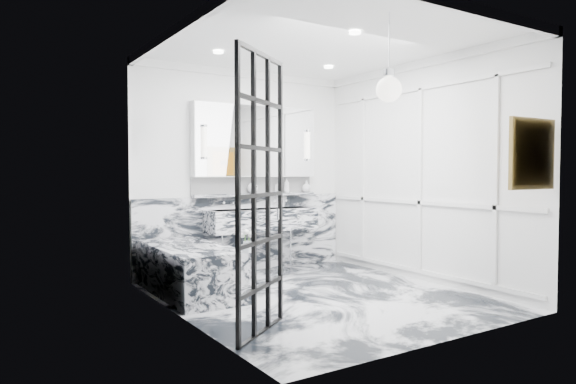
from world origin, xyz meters
TOP-DOWN VIEW (x-y plane):
  - floor at (0.00, 0.00)m, footprint 3.60×3.60m
  - ceiling at (0.00, 0.00)m, footprint 3.60×3.60m
  - wall_back at (0.00, 1.80)m, footprint 3.60×0.00m
  - wall_front at (0.00, -1.80)m, footprint 3.60×0.00m
  - wall_left at (-1.60, 0.00)m, footprint 0.00×3.60m
  - wall_right at (1.60, 0.00)m, footprint 0.00×3.60m
  - marble_clad_back at (0.00, 1.78)m, footprint 3.18×0.05m
  - marble_clad_left at (-1.59, 0.00)m, footprint 0.02×3.56m
  - panel_molding at (1.58, 0.00)m, footprint 0.03×3.40m
  - soap_bottle_a at (0.65, 1.71)m, footprint 0.08×0.08m
  - soap_bottle_b at (0.51, 1.71)m, footprint 0.10×0.10m
  - soap_bottle_c at (1.00, 1.71)m, footprint 0.16×0.16m
  - face_pot at (0.09, 1.71)m, footprint 0.15×0.15m
  - amber_bottle at (0.53, 1.71)m, footprint 0.04×0.04m
  - flower_vase at (-0.85, 0.10)m, footprint 0.09×0.09m
  - crittall_door at (-1.19, -0.79)m, footprint 0.73×0.56m
  - artwork at (1.20, -1.76)m, footprint 0.57×0.06m
  - pendant_light at (-0.25, -1.35)m, footprint 0.22×0.22m
  - trough_sink at (0.15, 1.55)m, footprint 1.60×0.45m
  - ledge at (0.15, 1.72)m, footprint 1.90×0.14m
  - subway_tile at (0.15, 1.78)m, footprint 1.90×0.03m
  - mirror_cabinet at (0.15, 1.73)m, footprint 1.90×0.16m
  - sconce_left at (-0.67, 1.63)m, footprint 0.07×0.07m
  - sconce_right at (0.97, 1.63)m, footprint 0.07×0.07m
  - bathtub at (-1.18, 0.90)m, footprint 0.75×1.65m

SIDE VIEW (x-z plane):
  - floor at x=0.00m, z-range 0.00..0.00m
  - bathtub at x=-1.18m, z-range 0.00..0.55m
  - marble_clad_back at x=0.00m, z-range 0.00..1.05m
  - flower_vase at x=-0.85m, z-range 0.55..0.67m
  - trough_sink at x=0.15m, z-range 0.58..0.88m
  - ledge at x=0.15m, z-range 1.05..1.09m
  - amber_bottle at x=0.53m, z-range 1.09..1.19m
  - face_pot at x=0.09m, z-range 1.09..1.24m
  - soap_bottle_c at x=1.00m, z-range 1.09..1.26m
  - soap_bottle_b at x=0.51m, z-range 1.09..1.27m
  - crittall_door at x=-1.19m, z-range 0.00..2.39m
  - soap_bottle_a at x=0.65m, z-range 1.09..1.30m
  - subway_tile at x=0.15m, z-range 1.09..1.32m
  - panel_molding at x=1.58m, z-range 0.15..2.45m
  - marble_clad_left at x=-1.59m, z-range 0.00..2.68m
  - wall_back at x=0.00m, z-range -0.40..3.20m
  - wall_front at x=0.00m, z-range -0.40..3.20m
  - wall_left at x=-1.60m, z-range -0.40..3.20m
  - wall_right at x=1.60m, z-range -0.40..3.20m
  - artwork at x=1.20m, z-range 1.27..1.85m
  - sconce_left at x=-0.67m, z-range 1.58..1.98m
  - sconce_right at x=0.97m, z-range 1.58..1.98m
  - mirror_cabinet at x=0.15m, z-range 1.32..2.32m
  - pendant_light at x=-0.25m, z-range 1.99..2.20m
  - ceiling at x=0.00m, z-range 2.80..2.80m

